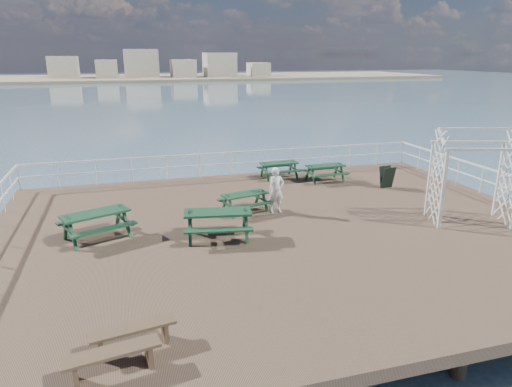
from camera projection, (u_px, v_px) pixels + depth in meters
The scene contains 13 objects.
ground at pixel (282, 231), 14.63m from camera, with size 18.00×14.00×0.30m, color brown.
sea_backdrop at pixel (177, 74), 141.19m from camera, with size 300.00×300.00×9.20m.
railing at pixel (257, 181), 16.67m from camera, with size 17.77×13.76×1.10m.
picnic_table_a at pixel (96, 220), 13.53m from camera, with size 2.36×2.16×0.93m.
picnic_table_b at pixel (279, 167), 20.26m from camera, with size 1.73×1.43×0.80m.
picnic_table_c at pixel (325, 169), 19.75m from camera, with size 1.72×1.41×0.81m.
picnic_table_d at pixel (218, 219), 13.56m from camera, with size 2.21×1.90×0.96m.
picnic_table_e at pixel (245, 198), 15.85m from camera, with size 1.84×1.62×0.77m.
flat_bench_near at pixel (112, 356), 7.79m from camera, with size 1.68×0.66×0.47m.
flat_bench_far at pixel (133, 332), 8.49m from camera, with size 1.62×0.64×0.46m.
trellis_arbor at pixel (472, 181), 14.67m from camera, with size 2.79×2.03×3.11m.
sandwich_board at pixel (387, 177), 18.76m from camera, with size 0.59×0.47×0.91m.
person at pixel (276, 190), 15.72m from camera, with size 0.59×0.39×1.61m, color white.
Camera 1 is at (-4.60, -12.86, 5.29)m, focal length 32.00 mm.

